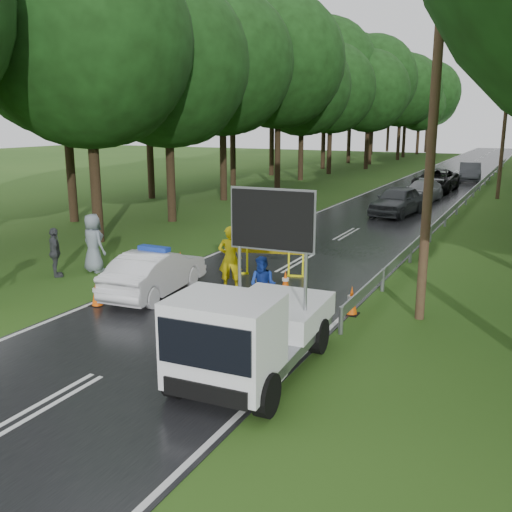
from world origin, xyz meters
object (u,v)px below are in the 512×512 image
Objects in this scene: barrier at (268,254)px; officer at (230,259)px; police_sedan at (155,273)px; queue_car_third at (436,180)px; queue_car_second at (422,191)px; work_truck at (249,331)px; civilian at (263,286)px; queue_car_fourth at (470,172)px; queue_car_first at (398,201)px.

officer is (-0.31, -2.00, 0.24)m from barrier.
police_sedan is 29.92m from queue_car_third.
work_truck is at bearing -82.45° from queue_car_second.
police_sedan is at bearing -94.68° from queue_car_third.
police_sedan is 3.62m from civilian.
queue_car_second is (3.28, 23.76, -0.00)m from police_sedan.
officer is at bearing -101.89° from queue_car_fourth.
officer reaches higher than queue_car_third.
officer is at bearing -86.60° from queue_car_first.
civilian is 0.33× the size of queue_car_fourth.
queue_car_third is at bearing 90.32° from work_truck.
queue_car_second is (-1.80, 27.51, -0.33)m from work_truck.
queue_car_second is at bearing -119.07° from officer.
barrier is at bearing -101.62° from queue_car_fourth.
queue_car_fourth is at bearing 88.90° from queue_car_second.
work_truck is at bearing -83.26° from barrier.
queue_car_fourth is at bearing 70.08° from barrier.
civilian is 38.04m from queue_car_fourth.
barrier is at bearing -90.88° from queue_car_third.
police_sedan reaches higher than barrier.
officer reaches higher than civilian.
civilian is 0.34× the size of queue_car_second.
work_truck is 1.00× the size of queue_car_fourth.
civilian is at bearing 108.91° from work_truck.
queue_car_third reaches higher than police_sedan.
officer is 28.42m from queue_car_third.
police_sedan is 0.73× the size of queue_car_third.
queue_car_second is at bearing 90.64° from work_truck.
queue_car_second is (1.18, 20.39, -0.10)m from barrier.
queue_car_first is (1.29, 16.39, -0.21)m from officer.
queue_car_first is 1.01× the size of queue_car_second.
queue_car_first is at bearing 91.44° from civilian.
queue_car_first is at bearing 92.22° from work_truck.
queue_car_first is at bearing -101.69° from queue_car_fourth.
officer is 22.44m from queue_car_second.
queue_car_second is 6.00m from queue_car_third.
queue_car_second reaches higher than barrier.
civilian is at bearing -87.74° from queue_car_third.
queue_car_second is at bearing 70.74° from barrier.
civilian is at bearing -98.98° from queue_car_fourth.
queue_car_first is at bearing -88.77° from queue_car_third.
officer is 36.63m from queue_car_fourth.
barrier is (2.11, 3.37, 0.09)m from police_sedan.
queue_car_fourth is (1.22, 14.14, 0.12)m from queue_car_second.
queue_car_second is 0.96× the size of queue_car_fourth.
queue_car_first is (3.08, 17.76, 0.12)m from police_sedan.
police_sedan is 0.88× the size of queue_car_fourth.
queue_car_second is at bearing -102.57° from queue_car_fourth.
civilian is at bearing -80.38° from queue_car_first.
civilian is (1.51, -3.50, 0.03)m from barrier.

